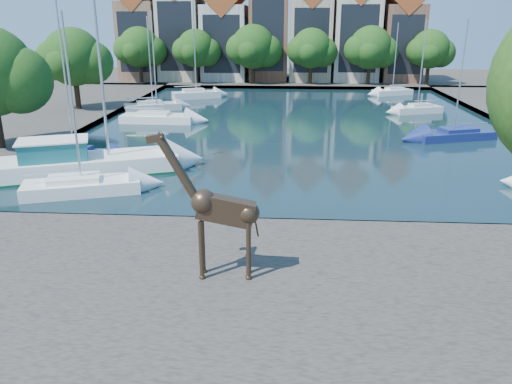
{
  "coord_description": "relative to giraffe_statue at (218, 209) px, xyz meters",
  "views": [
    {
      "loc": [
        -0.99,
        -20.85,
        8.92
      ],
      "look_at": [
        -2.21,
        -2.0,
        2.41
      ],
      "focal_mm": 35.0,
      "sensor_mm": 36.0,
      "label": 1
    }
  ],
  "objects": [
    {
      "name": "sailboat_left_e",
      "position": [
        -8.73,
        44.29,
        -2.25
      ],
      "size": [
        5.92,
        4.11,
        11.26
      ],
      "color": "silver",
      "rests_on": "water_basin"
    },
    {
      "name": "water_basin",
      "position": [
        3.27,
        29.48,
        -2.94
      ],
      "size": [
        38.0,
        50.0,
        0.08
      ],
      "primitive_type": "cube",
      "color": "black",
      "rests_on": "ground"
    },
    {
      "name": "far_tree_far_west",
      "position": [
        -18.63,
        55.97,
        2.21
      ],
      "size": [
        7.28,
        5.6,
        7.68
      ],
      "color": "#332114",
      "rests_on": "far_quay"
    },
    {
      "name": "far_tree_far_east",
      "position": [
        21.36,
        55.97,
        2.1
      ],
      "size": [
        6.76,
        5.2,
        7.36
      ],
      "color": "#332114",
      "rests_on": "far_quay"
    },
    {
      "name": "townhouse_east_end",
      "position": [
        18.27,
        61.47,
        4.13
      ],
      "size": [
        5.44,
        9.18,
        14.43
      ],
      "color": "brown",
      "rests_on": "far_quay"
    },
    {
      "name": "far_tree_mid_west",
      "position": [
        -2.62,
        55.97,
        2.32
      ],
      "size": [
        7.8,
        6.0,
        8.0
      ],
      "color": "#332114",
      "rests_on": "far_quay"
    },
    {
      "name": "side_tree_left_far",
      "position": [
        -18.63,
        33.47,
        2.41
      ],
      "size": [
        7.28,
        5.6,
        7.88
      ],
      "color": "#332114",
      "rests_on": "left_quay"
    },
    {
      "name": "townhouse_east_mid",
      "position": [
        11.77,
        61.47,
        5.13
      ],
      "size": [
        6.43,
        9.18,
        16.65
      ],
      "color": "beige",
      "rests_on": "far_quay"
    },
    {
      "name": "sailboat_right_c",
      "position": [
        15.27,
        35.71,
        -2.37
      ],
      "size": [
        5.19,
        3.19,
        8.94
      ],
      "color": "silver",
      "rests_on": "water_basin"
    },
    {
      "name": "townhouse_west_end",
      "position": [
        -19.73,
        61.47,
        4.38
      ],
      "size": [
        5.44,
        9.18,
        14.93
      ],
      "color": "#88624A",
      "rests_on": "far_quay"
    },
    {
      "name": "giraffe_statue",
      "position": [
        0.0,
        0.0,
        0.0
      ],
      "size": [
        3.53,
        0.68,
        5.04
      ],
      "color": "#3B2A1D",
      "rests_on": "near_quay"
    },
    {
      "name": "far_tree_east",
      "position": [
        13.37,
        55.97,
        2.26
      ],
      "size": [
        7.54,
        5.8,
        7.84
      ],
      "color": "#332114",
      "rests_on": "far_quay"
    },
    {
      "name": "far_quay",
      "position": [
        3.27,
        61.48,
        -2.73
      ],
      "size": [
        60.0,
        16.0,
        0.5
      ],
      "primitive_type": "cube",
      "color": "#49463F",
      "rests_on": "ground"
    },
    {
      "name": "sailboat_left_b",
      "position": [
        -11.73,
        15.65,
        -2.37
      ],
      "size": [
        6.61,
        2.94,
        10.31
      ],
      "color": "navy",
      "rests_on": "water_basin"
    },
    {
      "name": "townhouse_center",
      "position": [
        -0.73,
        61.47,
        5.39
      ],
      "size": [
        5.44,
        9.18,
        16.93
      ],
      "color": "brown",
      "rests_on": "far_quay"
    },
    {
      "name": "sailboat_right_b",
      "position": [
        15.27,
        23.98,
        -2.42
      ],
      "size": [
        6.75,
        4.1,
        9.0
      ],
      "color": "navy",
      "rests_on": "water_basin"
    },
    {
      "name": "sailboat_left_a",
      "position": [
        -8.73,
        9.48,
        -2.37
      ],
      "size": [
        6.43,
        3.91,
        9.3
      ],
      "color": "white",
      "rests_on": "water_basin"
    },
    {
      "name": "far_tree_west",
      "position": [
        -10.64,
        55.97,
        2.1
      ],
      "size": [
        6.76,
        5.2,
        7.36
      ],
      "color": "#332114",
      "rests_on": "far_quay"
    },
    {
      "name": "ground",
      "position": [
        3.27,
        5.48,
        -2.98
      ],
      "size": [
        160.0,
        160.0,
        0.0
      ],
      "primitive_type": "plane",
      "color": "#38332B",
      "rests_on": "ground"
    },
    {
      "name": "near_quay",
      "position": [
        3.27,
        -1.52,
        -2.73
      ],
      "size": [
        50.0,
        14.0,
        0.5
      ],
      "primitive_type": "cube",
      "color": "#49463F",
      "rests_on": "ground"
    },
    {
      "name": "townhouse_east_inner",
      "position": [
        5.27,
        61.47,
        4.76
      ],
      "size": [
        5.94,
        9.18,
        15.79
      ],
      "color": "tan",
      "rests_on": "far_quay"
    },
    {
      "name": "far_tree_mid_east",
      "position": [
        5.36,
        55.97,
        2.15
      ],
      "size": [
        7.02,
        5.4,
        7.52
      ],
      "color": "#332114",
      "rests_on": "far_quay"
    },
    {
      "name": "sailboat_left_d",
      "position": [
        -11.73,
        35.56,
        -2.35
      ],
      "size": [
        6.01,
        4.12,
        9.26
      ],
      "color": "silver",
      "rests_on": "water_basin"
    },
    {
      "name": "left_quay",
      "position": [
        -21.73,
        29.48,
        -2.73
      ],
      "size": [
        14.0,
        52.0,
        0.5
      ],
      "primitive_type": "cube",
      "color": "#49463F",
      "rests_on": "ground"
    },
    {
      "name": "sailboat_right_d",
      "position": [
        15.27,
        48.64,
        -2.38
      ],
      "size": [
        5.29,
        3.61,
        8.61
      ],
      "color": "silver",
      "rests_on": "water_basin"
    },
    {
      "name": "townhouse_west_mid",
      "position": [
        -13.73,
        61.47,
        5.26
      ],
      "size": [
        5.94,
        9.18,
        16.79
      ],
      "color": "#C4B897",
      "rests_on": "far_quay"
    },
    {
      "name": "townhouse_west_inner",
      "position": [
        -7.23,
        61.47,
        4.37
      ],
      "size": [
        6.43,
        9.18,
        15.15
      ],
      "color": "beige",
      "rests_on": "far_quay"
    },
    {
      "name": "sailboat_left_c",
      "position": [
        -9.62,
        29.27,
        -2.37
      ],
      "size": [
        6.62,
        2.44,
        9.67
      ],
      "color": "white",
      "rests_on": "water_basin"
    },
    {
      "name": "motorsailer",
      "position": [
        -10.07,
        12.89,
        -2.03
      ],
      "size": [
        10.92,
        6.64,
        11.31
      ],
      "color": "white",
      "rests_on": "water_basin"
    }
  ]
}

